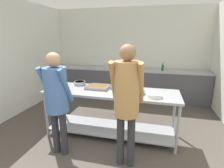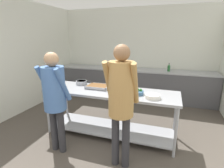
{
  "view_description": "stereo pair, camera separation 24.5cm",
  "coord_description": "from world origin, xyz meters",
  "px_view_note": "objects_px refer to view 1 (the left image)",
  "views": [
    {
      "loc": [
        0.82,
        -1.21,
        1.8
      ],
      "look_at": [
        0.07,
        1.77,
        0.96
      ],
      "focal_mm": 28.0,
      "sensor_mm": 36.0,
      "label": 1
    },
    {
      "loc": [
        1.06,
        -1.15,
        1.8
      ],
      "look_at": [
        0.07,
        1.77,
        0.96
      ],
      "focal_mm": 28.0,
      "sensor_mm": 36.0,
      "label": 2
    }
  ],
  "objects_px": {
    "plate_stack": "(154,95)",
    "guest_serving_right": "(127,95)",
    "serving_tray_roast": "(121,87)",
    "broccoli_bowl": "(138,91)",
    "sauce_pan": "(80,83)",
    "serving_tray_vegetables": "(98,87)",
    "water_bottle": "(163,67)",
    "guest_serving_left": "(56,94)"
  },
  "relations": [
    {
      "from": "plate_stack",
      "to": "guest_serving_left",
      "type": "xyz_separation_m",
      "value": [
        -1.39,
        -0.58,
        0.09
      ]
    },
    {
      "from": "sauce_pan",
      "to": "serving_tray_roast",
      "type": "height_order",
      "value": "sauce_pan"
    },
    {
      "from": "serving_tray_roast",
      "to": "broccoli_bowl",
      "type": "distance_m",
      "value": 0.4
    },
    {
      "from": "plate_stack",
      "to": "serving_tray_vegetables",
      "type": "bearing_deg",
      "value": 166.26
    },
    {
      "from": "broccoli_bowl",
      "to": "guest_serving_right",
      "type": "distance_m",
      "value": 0.72
    },
    {
      "from": "sauce_pan",
      "to": "serving_tray_vegetables",
      "type": "xyz_separation_m",
      "value": [
        0.42,
        -0.13,
        -0.02
      ]
    },
    {
      "from": "serving_tray_roast",
      "to": "guest_serving_right",
      "type": "relative_size",
      "value": 0.22
    },
    {
      "from": "guest_serving_right",
      "to": "serving_tray_vegetables",
      "type": "bearing_deg",
      "value": 129.19
    },
    {
      "from": "sauce_pan",
      "to": "plate_stack",
      "type": "xyz_separation_m",
      "value": [
        1.46,
        -0.39,
        -0.01
      ]
    },
    {
      "from": "serving_tray_roast",
      "to": "guest_serving_right",
      "type": "height_order",
      "value": "guest_serving_right"
    },
    {
      "from": "broccoli_bowl",
      "to": "water_bottle",
      "type": "distance_m",
      "value": 2.24
    },
    {
      "from": "serving_tray_vegetables",
      "to": "guest_serving_right",
      "type": "bearing_deg",
      "value": -50.81
    },
    {
      "from": "guest_serving_left",
      "to": "guest_serving_right",
      "type": "xyz_separation_m",
      "value": [
        1.04,
        -0.01,
        0.08
      ]
    },
    {
      "from": "plate_stack",
      "to": "guest_serving_right",
      "type": "xyz_separation_m",
      "value": [
        -0.35,
        -0.58,
        0.17
      ]
    },
    {
      "from": "broccoli_bowl",
      "to": "water_bottle",
      "type": "bearing_deg",
      "value": 78.19
    },
    {
      "from": "sauce_pan",
      "to": "guest_serving_right",
      "type": "bearing_deg",
      "value": -41.24
    },
    {
      "from": "serving_tray_vegetables",
      "to": "water_bottle",
      "type": "bearing_deg",
      "value": 59.29
    },
    {
      "from": "serving_tray_vegetables",
      "to": "guest_serving_right",
      "type": "relative_size",
      "value": 0.24
    },
    {
      "from": "broccoli_bowl",
      "to": "plate_stack",
      "type": "height_order",
      "value": "broccoli_bowl"
    },
    {
      "from": "serving_tray_vegetables",
      "to": "sauce_pan",
      "type": "bearing_deg",
      "value": 162.54
    },
    {
      "from": "sauce_pan",
      "to": "broccoli_bowl",
      "type": "xyz_separation_m",
      "value": [
        1.19,
        -0.27,
        -0.0
      ]
    },
    {
      "from": "broccoli_bowl",
      "to": "guest_serving_left",
      "type": "bearing_deg",
      "value": -148.49
    },
    {
      "from": "plate_stack",
      "to": "sauce_pan",
      "type": "bearing_deg",
      "value": 165.17
    },
    {
      "from": "serving_tray_roast",
      "to": "plate_stack",
      "type": "relative_size",
      "value": 1.51
    },
    {
      "from": "plate_stack",
      "to": "guest_serving_left",
      "type": "relative_size",
      "value": 0.15
    },
    {
      "from": "serving_tray_vegetables",
      "to": "water_bottle",
      "type": "height_order",
      "value": "water_bottle"
    },
    {
      "from": "plate_stack",
      "to": "serving_tray_roast",
      "type": "bearing_deg",
      "value": 150.19
    },
    {
      "from": "sauce_pan",
      "to": "plate_stack",
      "type": "relative_size",
      "value": 1.48
    },
    {
      "from": "plate_stack",
      "to": "guest_serving_right",
      "type": "bearing_deg",
      "value": -120.88
    },
    {
      "from": "guest_serving_right",
      "to": "water_bottle",
      "type": "distance_m",
      "value": 2.94
    },
    {
      "from": "broccoli_bowl",
      "to": "guest_serving_right",
      "type": "relative_size",
      "value": 0.13
    },
    {
      "from": "sauce_pan",
      "to": "broccoli_bowl",
      "type": "distance_m",
      "value": 1.22
    },
    {
      "from": "sauce_pan",
      "to": "water_bottle",
      "type": "xyz_separation_m",
      "value": [
        1.65,
        1.92,
        0.08
      ]
    },
    {
      "from": "water_bottle",
      "to": "guest_serving_left",
      "type": "bearing_deg",
      "value": -118.76
    },
    {
      "from": "serving_tray_vegetables",
      "to": "broccoli_bowl",
      "type": "height_order",
      "value": "broccoli_bowl"
    },
    {
      "from": "plate_stack",
      "to": "broccoli_bowl",
      "type": "bearing_deg",
      "value": 157.26
    },
    {
      "from": "plate_stack",
      "to": "water_bottle",
      "type": "xyz_separation_m",
      "value": [
        0.19,
        2.31,
        0.09
      ]
    },
    {
      "from": "sauce_pan",
      "to": "serving_tray_roast",
      "type": "bearing_deg",
      "value": -2.76
    },
    {
      "from": "broccoli_bowl",
      "to": "water_bottle",
      "type": "relative_size",
      "value": 1.01
    },
    {
      "from": "serving_tray_roast",
      "to": "water_bottle",
      "type": "height_order",
      "value": "water_bottle"
    },
    {
      "from": "broccoli_bowl",
      "to": "guest_serving_right",
      "type": "bearing_deg",
      "value": -96.55
    },
    {
      "from": "sauce_pan",
      "to": "serving_tray_roast",
      "type": "xyz_separation_m",
      "value": [
        0.85,
        -0.04,
        -0.02
      ]
    }
  ]
}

